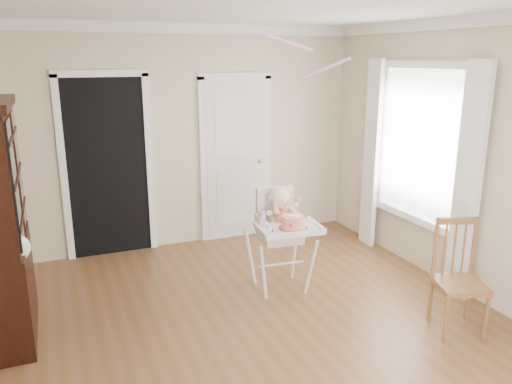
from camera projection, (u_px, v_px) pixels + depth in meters
name	position (u px, v px, depth m)	size (l,w,h in m)	color
floor	(261.00, 339.00, 4.24)	(5.00, 5.00, 0.00)	brown
ceiling	(262.00, 1.00, 3.53)	(5.00, 5.00, 0.00)	white
wall_back	(182.00, 139.00, 6.11)	(4.50, 4.50, 0.00)	beige
wall_right	(480.00, 163.00, 4.72)	(5.00, 5.00, 0.00)	beige
crown_molding	(262.00, 10.00, 3.55)	(4.50, 5.00, 0.12)	white
doorway	(107.00, 164.00, 5.83)	(1.06, 0.05, 2.22)	black
closet_door	(236.00, 160.00, 6.44)	(0.96, 0.09, 2.13)	white
window_right	(417.00, 155.00, 5.42)	(0.13, 1.84, 2.30)	white
high_chair	(280.00, 228.00, 5.00)	(0.67, 0.81, 1.07)	white
baby	(280.00, 212.00, 4.98)	(0.31, 0.25, 0.49)	beige
cake	(293.00, 222.00, 4.71)	(0.29, 0.29, 0.13)	silver
sippy_cup	(262.00, 218.00, 4.79)	(0.08, 0.08, 0.18)	pink
dining_chair	(459.00, 280.00, 4.30)	(0.51, 0.51, 0.98)	brown
streamer	(287.00, 42.00, 3.99)	(0.03, 0.50, 0.02)	pink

